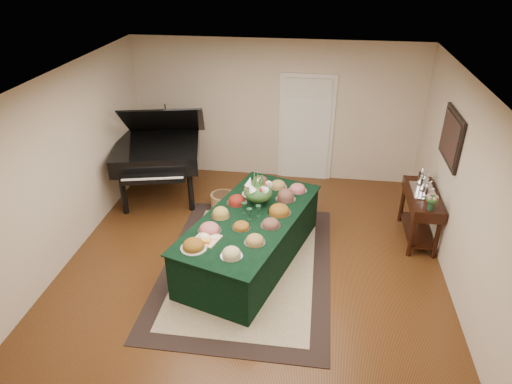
# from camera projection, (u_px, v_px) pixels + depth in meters

# --- Properties ---
(ground) EXTENTS (6.00, 6.00, 0.00)m
(ground) POSITION_uv_depth(u_px,v_px,m) (253.00, 263.00, 6.78)
(ground) COLOR black
(ground) RESTS_ON ground
(area_rug) EXTENTS (2.43, 3.40, 0.01)m
(area_rug) POSITION_uv_depth(u_px,v_px,m) (247.00, 266.00, 6.72)
(area_rug) COLOR black
(area_rug) RESTS_ON ground
(kitchen_doorway) EXTENTS (1.05, 0.07, 2.10)m
(kitchen_doorway) POSITION_uv_depth(u_px,v_px,m) (306.00, 129.00, 8.80)
(kitchen_doorway) COLOR silver
(kitchen_doorway) RESTS_ON ground
(buffet_table) EXTENTS (1.96, 2.88, 0.76)m
(buffet_table) POSITION_uv_depth(u_px,v_px,m) (251.00, 238.00, 6.69)
(buffet_table) COLOR black
(buffet_table) RESTS_ON ground
(food_platters) EXTENTS (1.54, 2.30, 0.13)m
(food_platters) POSITION_uv_depth(u_px,v_px,m) (252.00, 211.00, 6.55)
(food_platters) COLOR silver
(food_platters) RESTS_ON buffet_table
(cutting_board) EXTENTS (0.39, 0.39, 0.10)m
(cutting_board) POSITION_uv_depth(u_px,v_px,m) (207.00, 237.00, 6.00)
(cutting_board) COLOR tan
(cutting_board) RESTS_ON buffet_table
(green_goblets) EXTENTS (0.29, 0.23, 0.18)m
(green_goblets) POSITION_uv_depth(u_px,v_px,m) (251.00, 211.00, 6.47)
(green_goblets) COLOR #14331F
(green_goblets) RESTS_ON buffet_table
(floral_centerpiece) EXTENTS (0.43, 0.43, 0.43)m
(floral_centerpiece) POSITION_uv_depth(u_px,v_px,m) (258.00, 189.00, 6.70)
(floral_centerpiece) COLOR #14331F
(floral_centerpiece) RESTS_ON buffet_table
(grand_piano) EXTENTS (1.82, 2.03, 1.80)m
(grand_piano) POSITION_uv_depth(u_px,v_px,m) (158.00, 150.00, 8.19)
(grand_piano) COLOR black
(grand_piano) RESTS_ON ground
(wicker_basket) EXTENTS (0.43, 0.43, 0.27)m
(wicker_basket) POSITION_uv_depth(u_px,v_px,m) (223.00, 201.00, 8.15)
(wicker_basket) COLOR olive
(wicker_basket) RESTS_ON ground
(mahogany_sideboard) EXTENTS (0.45, 1.19, 0.82)m
(mahogany_sideboard) POSITION_uv_depth(u_px,v_px,m) (422.00, 204.00, 7.07)
(mahogany_sideboard) COLOR black
(mahogany_sideboard) RESTS_ON ground
(tea_service) EXTENTS (0.34, 0.58, 0.30)m
(tea_service) POSITION_uv_depth(u_px,v_px,m) (424.00, 183.00, 7.02)
(tea_service) COLOR silver
(tea_service) RESTS_ON mahogany_sideboard
(pink_bouquet) EXTENTS (0.20, 0.20, 0.25)m
(pink_bouquet) POSITION_uv_depth(u_px,v_px,m) (432.00, 200.00, 6.47)
(pink_bouquet) COLOR #14331F
(pink_bouquet) RESTS_ON mahogany_sideboard
(wall_painting) EXTENTS (0.05, 0.95, 0.75)m
(wall_painting) POSITION_uv_depth(u_px,v_px,m) (451.00, 137.00, 6.50)
(wall_painting) COLOR black
(wall_painting) RESTS_ON ground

